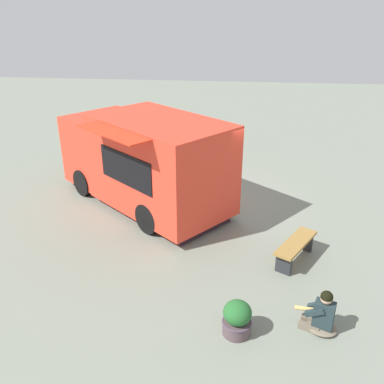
% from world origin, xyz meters
% --- Properties ---
extents(ground_plane, '(40.00, 40.00, 0.00)m').
position_xyz_m(ground_plane, '(0.00, 0.00, 0.00)').
color(ground_plane, gray).
extents(food_truck, '(5.01, 5.40, 2.56)m').
position_xyz_m(food_truck, '(-0.14, 1.63, 1.24)').
color(food_truck, '#ED3A26').
rests_on(food_truck, ground_plane).
extents(person_customer, '(0.60, 0.80, 0.83)m').
position_xyz_m(person_customer, '(-4.74, -2.43, 0.32)').
color(person_customer, '#6E6352').
rests_on(person_customer, ground_plane).
extents(planter_flowering_near, '(0.66, 0.66, 0.87)m').
position_xyz_m(planter_flowering_near, '(4.90, 4.77, 0.47)').
color(planter_flowering_near, '#504A55').
rests_on(planter_flowering_near, ground_plane).
extents(planter_flowering_far, '(0.52, 0.52, 0.65)m').
position_xyz_m(planter_flowering_far, '(-4.99, -0.99, 0.32)').
color(planter_flowering_far, '#534046').
rests_on(planter_flowering_far, ground_plane).
extents(plaza_bench, '(1.42, 1.06, 0.49)m').
position_xyz_m(plaza_bench, '(-2.63, -2.23, 0.36)').
color(plaza_bench, olive).
rests_on(plaza_bench, ground_plane).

